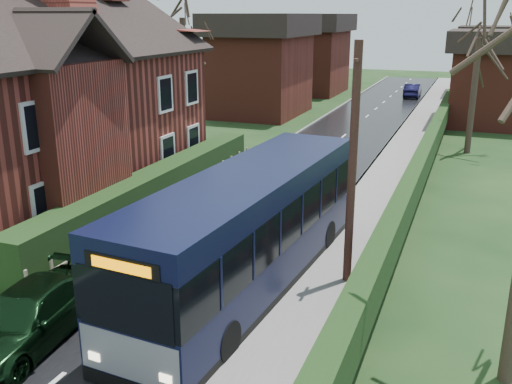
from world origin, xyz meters
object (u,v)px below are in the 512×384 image
at_px(brick_house, 44,95).
at_px(car_green, 27,317).
at_px(bus_stop_sign, 337,180).
at_px(bus, 249,232).
at_px(car_silver, 205,203).
at_px(telegraph_pole, 352,168).

distance_m(brick_house, car_green, 12.41).
distance_m(car_green, bus_stop_sign, 11.77).
relative_size(bus, car_green, 2.44).
bearing_deg(car_green, bus, 45.60).
bearing_deg(brick_house, car_silver, -0.81).
height_order(car_silver, car_green, car_green).
height_order(bus, car_green, bus).
bearing_deg(brick_house, bus, -23.71).
bearing_deg(bus, car_green, -125.15).
bearing_deg(bus_stop_sign, telegraph_pole, -59.89).
height_order(bus_stop_sign, telegraph_pole, telegraph_pole).
bearing_deg(car_silver, car_green, -86.00).
relative_size(car_silver, bus_stop_sign, 1.45).
distance_m(bus, telegraph_pole, 3.38).
bearing_deg(bus, brick_house, 160.39).
bearing_deg(car_green, telegraph_pole, 37.12).
relative_size(bus, bus_stop_sign, 4.45).
height_order(brick_house, bus, brick_house).
xyz_separation_m(car_silver, bus_stop_sign, (4.78, 1.31, 1.05)).
bearing_deg(telegraph_pole, car_green, -139.93).
xyz_separation_m(bus_stop_sign, telegraph_pole, (1.52, -4.84, 1.82)).
xyz_separation_m(bus, car_green, (-3.80, -4.65, -1.01)).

